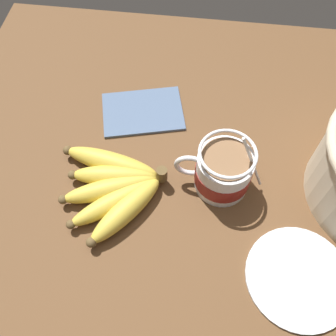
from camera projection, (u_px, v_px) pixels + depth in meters
The scene contains 5 objects.
table at pixel (170, 182), 71.95cm from camera, with size 94.11×94.11×2.93cm.
coffee_mug at pixel (223, 172), 66.16cm from camera, with size 16.16×10.12×14.89cm.
banana_bunch at pixel (115, 186), 67.56cm from camera, with size 20.61×20.50×4.40cm.
napkin at pixel (143, 111), 78.62cm from camera, with size 19.00×15.44×0.60cm.
small_plate at pixel (298, 277), 60.76cm from camera, with size 17.29×17.29×0.60cm.
Camera 1 is at (-3.95, 34.60, 64.48)cm, focal length 40.00 mm.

